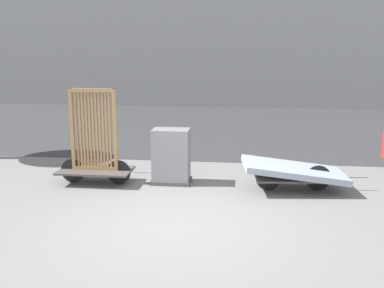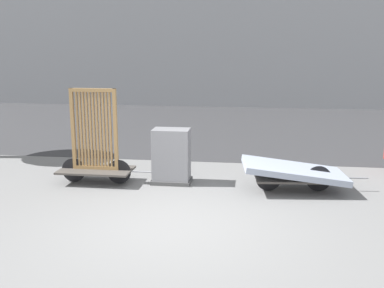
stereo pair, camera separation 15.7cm
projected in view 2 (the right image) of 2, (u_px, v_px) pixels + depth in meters
name	position (u px, v px, depth m)	size (l,w,h in m)	color
ground_plane	(174.00, 226.00, 7.12)	(60.00, 60.00, 0.00)	slate
road_strip	(219.00, 126.00, 16.12)	(56.00, 10.39, 0.01)	#38383A
bike_cart_with_bedframe	(95.00, 152.00, 9.26)	(2.21, 0.79, 1.97)	#4C4742
bike_cart_with_mattress	(294.00, 172.00, 8.79)	(2.49, 1.27, 0.60)	#4C4742
utility_cabinet	(171.00, 158.00, 9.29)	(0.81, 0.54, 1.14)	#4C4C4C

